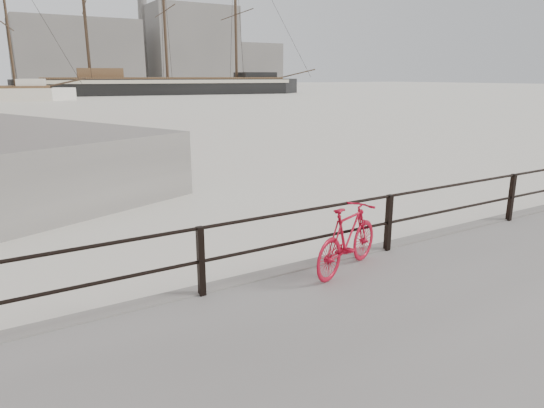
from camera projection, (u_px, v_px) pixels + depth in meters
name	position (u px, v px, depth m)	size (l,w,h in m)	color
ground	(380.00, 266.00, 8.74)	(400.00, 400.00, 0.00)	white
guardrail	(388.00, 223.00, 8.39)	(28.00, 0.10, 1.00)	black
bicycle	(348.00, 238.00, 7.49)	(1.77, 0.27, 1.07)	#AE0B22
barque_black	(169.00, 94.00, 87.94)	(57.54, 18.83, 32.73)	black
industrial_west	(77.00, 54.00, 132.26)	(32.00, 18.00, 18.00)	gray
industrial_mid	(190.00, 47.00, 153.11)	(26.00, 20.00, 24.00)	gray
industrial_east	(247.00, 65.00, 170.01)	(20.00, 16.00, 14.00)	gray
smokestack	(143.00, 12.00, 148.18)	(2.80, 2.80, 44.00)	gray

